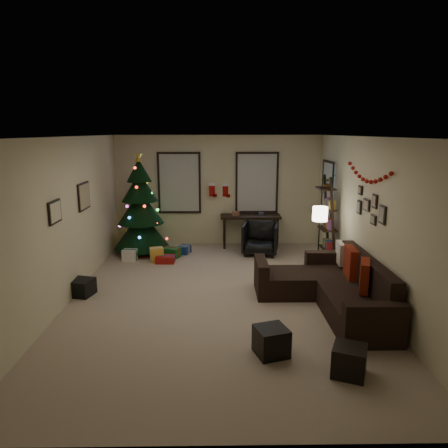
{
  "coord_description": "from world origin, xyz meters",
  "views": [
    {
      "loc": [
        -0.01,
        -6.77,
        2.78
      ],
      "look_at": [
        0.1,
        0.6,
        1.15
      ],
      "focal_mm": 33.62,
      "sensor_mm": 36.0,
      "label": 1
    }
  ],
  "objects_px": {
    "christmas_tree": "(141,211)",
    "bookshelf": "(329,223)",
    "desk": "(250,219)",
    "sofa": "(333,289)",
    "desk_chair": "(260,238)"
  },
  "relations": [
    {
      "from": "christmas_tree",
      "to": "bookshelf",
      "type": "bearing_deg",
      "value": -14.05
    },
    {
      "from": "desk",
      "to": "bookshelf",
      "type": "relative_size",
      "value": 0.76
    },
    {
      "from": "sofa",
      "to": "bookshelf",
      "type": "distance_m",
      "value": 2.25
    },
    {
      "from": "desk_chair",
      "to": "bookshelf",
      "type": "xyz_separation_m",
      "value": [
        1.33,
        -0.85,
        0.55
      ]
    },
    {
      "from": "sofa",
      "to": "bookshelf",
      "type": "xyz_separation_m",
      "value": [
        0.45,
        2.11,
        0.65
      ]
    },
    {
      "from": "sofa",
      "to": "desk_chair",
      "type": "bearing_deg",
      "value": 106.68
    },
    {
      "from": "bookshelf",
      "to": "sofa",
      "type": "bearing_deg",
      "value": -101.92
    },
    {
      "from": "sofa",
      "to": "christmas_tree",
      "type": "bearing_deg",
      "value": 139.32
    },
    {
      "from": "sofa",
      "to": "desk_chair",
      "type": "distance_m",
      "value": 3.09
    },
    {
      "from": "desk_chair",
      "to": "desk",
      "type": "bearing_deg",
      "value": 116.76
    },
    {
      "from": "christmas_tree",
      "to": "desk",
      "type": "relative_size",
      "value": 1.64
    },
    {
      "from": "desk_chair",
      "to": "sofa",
      "type": "bearing_deg",
      "value": -62.25
    },
    {
      "from": "sofa",
      "to": "desk",
      "type": "xyz_separation_m",
      "value": [
        -1.07,
        3.6,
        0.42
      ]
    },
    {
      "from": "sofa",
      "to": "desk",
      "type": "distance_m",
      "value": 3.78
    },
    {
      "from": "bookshelf",
      "to": "desk",
      "type": "bearing_deg",
      "value": 135.32
    }
  ]
}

